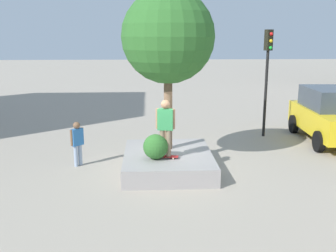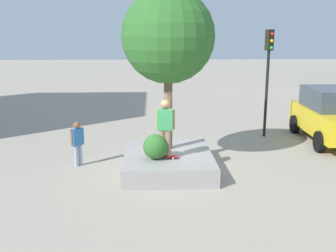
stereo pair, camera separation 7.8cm
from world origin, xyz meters
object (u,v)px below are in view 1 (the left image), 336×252
Objects in this scene: skateboard at (165,156)px; traffic_light_median at (267,65)px; planter_ledge at (168,161)px; skateboarder at (165,124)px; taxi_cab at (330,115)px; plaza_tree at (168,37)px; pedestrian_crossing at (77,141)px.

traffic_light_median is (-4.72, 4.50, 2.47)m from skateboard.
planter_ledge is 1.99× the size of skateboarder.
taxi_cab is at bearing 69.38° from traffic_light_median.
plaza_tree is 3.78m from skateboard.
skateboarder is at bearing -11.10° from planter_ledge.
traffic_light_median is at bearing 133.55° from planter_ledge.
skateboarder is 0.39× the size of traffic_light_median.
planter_ledge is 4.25× the size of skateboard.
planter_ledge is 2.31× the size of pedestrian_crossing.
skateboarder reaches higher than taxi_cab.
skateboarder is at bearing -7.19° from plaza_tree.
skateboard is at bearing 69.51° from pedestrian_crossing.
pedestrian_crossing is at bearing -100.04° from planter_ledge.
skateboard is 3.09m from pedestrian_crossing.
planter_ledge is at bearing 168.90° from skateboard.
skateboarder is (1.10, -0.14, -2.58)m from plaza_tree.
skateboard is at bearing -61.29° from taxi_cab.
skateboarder is (0.55, -0.11, 1.37)m from planter_ledge.
pedestrian_crossing is (-1.08, -2.89, 0.25)m from skateboard.
taxi_cab is (-2.70, 6.80, -3.12)m from plaza_tree.
traffic_light_median is 2.99× the size of pedestrian_crossing.
skateboard is 1.03m from skateboarder.
taxi_cab is at bearing 118.71° from skateboard.
pedestrian_crossing is (-1.08, -2.89, -0.78)m from skateboarder.
taxi_cab is (-3.25, 6.83, 0.83)m from planter_ledge.
traffic_light_median reaches higher than planter_ledge.
taxi_cab is at bearing 111.68° from plaza_tree.
planter_ledge is at bearing 79.96° from pedestrian_crossing.
plaza_tree is (-0.55, 0.03, 3.95)m from planter_ledge.
planter_ledge is 0.73× the size of taxi_cab.
taxi_cab is at bearing 115.46° from planter_ledge.
plaza_tree is at bearing -50.26° from traffic_light_median.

